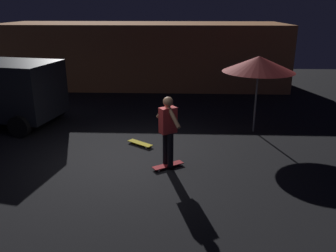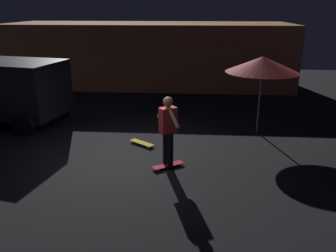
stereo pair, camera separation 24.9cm
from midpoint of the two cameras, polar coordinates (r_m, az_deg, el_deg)
ground_plane at (r=8.65m, az=-8.04°, el=-6.13°), size 28.00×28.00×0.00m
low_building at (r=17.37m, az=-4.50°, el=11.71°), size 13.31×4.22×2.91m
patio_umbrella at (r=10.50m, az=14.01°, el=9.84°), size 2.10×2.10×2.30m
skateboard_ridden at (r=8.34m, az=-0.86°, el=-6.48°), size 0.76×0.60×0.07m
skateboard_spare at (r=9.68m, az=-5.34°, el=-2.85°), size 0.75×0.62×0.07m
skater at (r=7.97m, az=-0.89°, el=-0.10°), size 0.62×0.87×1.67m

